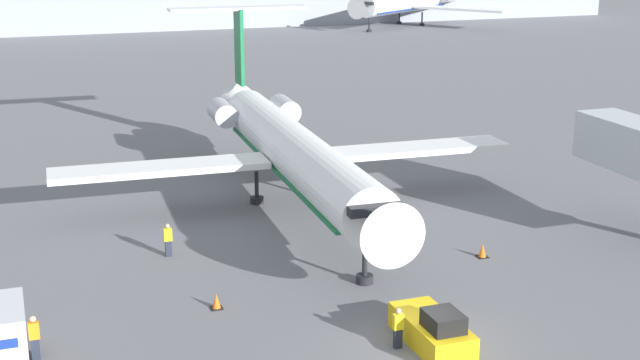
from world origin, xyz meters
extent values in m
plane|color=slate|center=(0.00, 0.00, 0.00)|extent=(600.00, 600.00, 0.00)
cylinder|color=white|center=(0.64, 18.90, 3.42)|extent=(4.00, 25.25, 2.93)
cone|color=white|center=(0.05, 5.17, 3.42)|extent=(3.03, 2.47, 2.93)
cube|color=black|center=(0.09, 6.11, 3.93)|extent=(2.52, 0.81, 0.44)
cone|color=white|center=(1.24, 33.07, 3.42)|extent=(2.77, 3.33, 2.64)
cube|color=#19723F|center=(0.64, 18.90, 2.47)|extent=(3.60, 22.72, 0.20)
cube|color=white|center=(8.25, 19.84, 2.76)|extent=(12.30, 3.16, 0.36)
cube|color=white|center=(-6.87, 20.48, 2.76)|extent=(12.30, 3.16, 0.36)
cylinder|color=#ADADB7|center=(3.25, 29.36, 3.79)|extent=(1.68, 3.12, 1.55)
cylinder|color=#ADADB7|center=(-1.08, 29.55, 3.79)|extent=(1.68, 3.12, 1.55)
cube|color=#19723F|center=(1.27, 33.72, 7.58)|extent=(0.33, 2.21, 5.38)
cube|color=white|center=(1.27, 33.72, 10.27)|extent=(9.75, 2.21, 0.20)
cylinder|color=black|center=(0.14, 7.34, 0.98)|extent=(0.24, 0.24, 1.96)
cylinder|color=black|center=(0.14, 7.34, 0.20)|extent=(0.80, 0.80, 0.40)
cylinder|color=black|center=(-1.19, 20.84, 0.98)|extent=(0.24, 0.24, 1.96)
cylinder|color=black|center=(-1.19, 20.84, 0.20)|extent=(0.80, 0.80, 0.40)
cylinder|color=black|center=(2.62, 20.68, 0.98)|extent=(0.24, 0.24, 1.96)
cylinder|color=black|center=(2.62, 20.68, 0.20)|extent=(0.80, 0.80, 0.40)
cube|color=yellow|center=(0.25, 0.72, 0.52)|extent=(1.84, 4.27, 1.05)
cube|color=black|center=(0.25, -0.22, 1.40)|extent=(1.29, 1.54, 0.70)
cube|color=black|center=(0.25, 2.77, 0.37)|extent=(1.66, 0.30, 0.63)
cube|color=#232838|center=(-1.13, 0.86, 0.40)|extent=(0.32, 0.20, 0.80)
cube|color=yellow|center=(-1.13, 0.86, 1.11)|extent=(0.40, 0.24, 0.63)
sphere|color=tan|center=(-1.13, 0.86, 1.54)|extent=(0.23, 0.23, 0.23)
cube|color=#232838|center=(-7.72, 13.84, 0.41)|extent=(0.32, 0.20, 0.82)
cube|color=yellow|center=(-7.72, 13.84, 1.14)|extent=(0.40, 0.24, 0.65)
sphere|color=tan|center=(-7.72, 13.84, 1.58)|extent=(0.24, 0.24, 0.24)
cube|color=#232838|center=(-14.45, 4.59, 0.43)|extent=(0.32, 0.20, 0.86)
cube|color=orange|center=(-14.45, 4.59, 1.19)|extent=(0.40, 0.24, 0.68)
sphere|color=tan|center=(-14.45, 4.59, 1.66)|extent=(0.25, 0.25, 0.25)
cube|color=black|center=(-6.93, 6.86, 0.02)|extent=(0.51, 0.51, 0.04)
cone|color=orange|center=(-6.93, 6.86, 0.37)|extent=(0.37, 0.37, 0.65)
cube|color=black|center=(6.93, 8.47, 0.02)|extent=(0.55, 0.55, 0.04)
cone|color=orange|center=(6.93, 8.47, 0.36)|extent=(0.39, 0.39, 0.64)
cylinder|color=white|center=(48.44, 107.05, 3.89)|extent=(21.59, 16.40, 3.33)
cone|color=white|center=(37.49, 99.46, 3.89)|extent=(4.09, 4.26, 3.33)
cube|color=black|center=(38.37, 100.07, 4.47)|extent=(2.19, 2.73, 0.44)
cube|color=navy|center=(48.44, 107.05, 2.80)|extent=(19.43, 14.76, 0.20)
cube|color=white|center=(54.82, 99.94, 3.14)|extent=(11.54, 14.66, 0.36)
cube|color=white|center=(44.02, 115.52, 3.14)|extent=(11.54, 14.66, 0.36)
cylinder|color=black|center=(39.41, 100.79, 1.11)|extent=(0.24, 0.24, 2.22)
cylinder|color=black|center=(39.41, 100.79, 0.20)|extent=(0.80, 0.80, 0.40)
cylinder|color=black|center=(48.68, 109.86, 1.11)|extent=(0.24, 0.24, 2.22)
cylinder|color=black|center=(48.68, 109.86, 0.20)|extent=(0.80, 0.80, 0.40)
cylinder|color=black|center=(51.15, 106.29, 1.11)|extent=(0.24, 0.24, 2.22)
cylinder|color=black|center=(51.15, 106.29, 0.20)|extent=(0.80, 0.80, 0.40)
cube|color=#B2B7BC|center=(16.90, 9.70, 4.50)|extent=(2.60, 8.18, 2.60)
camera|label=1|loc=(-14.59, -27.85, 15.82)|focal=50.00mm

